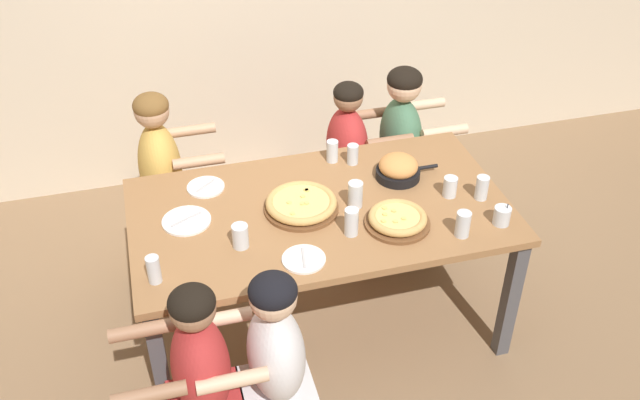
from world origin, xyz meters
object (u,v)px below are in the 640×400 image
Objects in this scene: diner_far_left at (165,191)px; diner_near_left at (204,394)px; drinking_glass_d at (355,196)px; cocktail_glass_blue at (502,216)px; empty_plate_a at (304,259)px; drinking_glass_c at (332,151)px; drinking_glass_b at (482,189)px; drinking_glass_h at (463,224)px; diner_far_right at (399,157)px; skillet_bowl at (398,168)px; diner_far_midright at (347,170)px; diner_near_midleft at (276,378)px; drinking_glass_a at (240,237)px; drinking_glass_g at (353,155)px; drinking_glass_e at (154,271)px; drinking_glass_i at (351,222)px; empty_plate_c at (206,187)px; pizza_board_main at (301,204)px; pizza_board_second at (397,219)px; empty_plate_b at (187,221)px; drinking_glass_f at (450,187)px.

diner_near_left is at bearing 0.88° from diner_far_left.
cocktail_glass_blue is at bearing -26.77° from drinking_glass_d.
cocktail_glass_blue reaches higher than empty_plate_a.
empty_plate_a is at bearing -114.80° from drinking_glass_c.
drinking_glass_h reaches higher than drinking_glass_b.
diner_far_left is (-1.44, 0.00, 0.01)m from diner_far_right.
skillet_bowl is 0.61m from cocktail_glass_blue.
skillet_bowl is at bearing 124.23° from cocktail_glass_blue.
diner_far_midright is (1.08, 1.48, -0.01)m from diner_near_left.
drinking_glass_a is at bearing 3.68° from diner_near_midleft.
drinking_glass_g is 1.51m from diner_near_left.
drinking_glass_i reaches higher than drinking_glass_e.
diner_near_midleft is (-0.57, -1.14, -0.37)m from drinking_glass_c.
empty_plate_c is 1.69× the size of cocktail_glass_blue.
diner_far_right reaches higher than drinking_glass_g.
pizza_board_main is 0.97m from cocktail_glass_blue.
pizza_board_second is 2.71× the size of drinking_glass_a.
drinking_glass_b is 0.98× the size of drinking_glass_h.
diner_far_midright reaches higher than empty_plate_b.
skillet_bowl reaches higher than pizza_board_main.
cocktail_glass_blue reaches higher than drinking_glass_f.
empty_plate_b is 0.73m from diner_far_left.
empty_plate_b is 0.34m from drinking_glass_a.
empty_plate_a and empty_plate_c have the same top height.
empty_plate_c is (-0.99, 0.17, -0.05)m from skillet_bowl.
diner_near_left is at bearing -142.77° from skillet_bowl.
drinking_glass_f is 0.57m from drinking_glass_g.
empty_plate_b is 2.21× the size of drinking_glass_f.
empty_plate_a is 1.58× the size of drinking_glass_b.
drinking_glass_e is at bearing -144.23° from drinking_glass_c.
empty_plate_b is 0.83m from drinking_glass_d.
drinking_glass_f reaches higher than empty_plate_b.
drinking_glass_h is (-0.07, -0.31, 0.02)m from drinking_glass_f.
drinking_glass_c is at bearing 117.69° from drinking_glass_h.
drinking_glass_d reaches higher than drinking_glass_h.
diner_far_right is (0.54, 0.76, -0.33)m from drinking_glass_d.
empty_plate_a is 0.49m from drinking_glass_d.
skillet_bowl is at bearing 31.75° from drinking_glass_d.
diner_near_midleft is (-1.20, -0.61, -0.36)m from drinking_glass_b.
diner_near_left is 1.00× the size of diner_far_midright.
drinking_glass_b is 1.04m from diner_far_midright.
drinking_glass_f is 0.83× the size of drinking_glass_h.
drinking_glass_i is at bearing -42.26° from empty_plate_c.
diner_near_left reaches higher than drinking_glass_h.
diner_far_right is (0.12, 1.12, -0.34)m from drinking_glass_h.
empty_plate_a is 0.19× the size of diner_near_left.
drinking_glass_a is 1.28m from diner_far_midright.
drinking_glass_e is (-0.18, -0.39, 0.05)m from empty_plate_b.
empty_plate_b is 1.93× the size of drinking_glass_c.
empty_plate_c is at bearing 144.22° from pizza_board_main.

